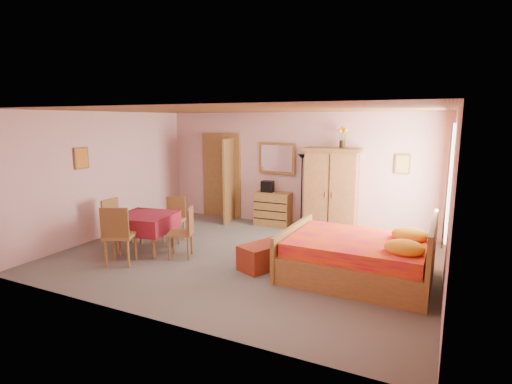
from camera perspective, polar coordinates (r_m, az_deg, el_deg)
The scene contains 23 objects.
floor at distance 7.27m, azimuth -1.76°, elevation -9.28°, with size 6.50×6.50×0.00m, color slate.
ceiling at distance 6.85m, azimuth -1.88°, elevation 11.68°, with size 6.50×6.50×0.00m, color brown.
wall_back at distance 9.21m, azimuth 5.41°, elevation 3.18°, with size 6.50×0.10×2.60m, color #E1A6A3.
wall_front at distance 4.91m, azimuth -15.48°, elevation -3.47°, with size 6.50×0.10×2.60m, color #E1A6A3.
wall_left at distance 8.91m, azimuth -20.71°, elevation 2.32°, with size 0.10×5.00×2.60m, color #E1A6A3.
wall_right at distance 6.17m, azimuth 26.01°, elevation -1.36°, with size 0.10×5.00×2.60m, color #E1A6A3.
doorway at distance 10.03m, azimuth -4.91°, elevation 2.19°, with size 1.06×0.12×2.15m, color #9E6B35.
window at distance 7.33m, azimuth 25.81°, elevation 1.55°, with size 0.08×1.40×1.95m, color white.
picture_left at distance 8.44m, azimuth -23.68°, elevation 4.45°, with size 0.04×0.32×0.42m, color orange.
picture_back at distance 8.62m, azimuth 20.20°, elevation 3.78°, with size 0.30×0.04×0.40m, color #D8BF59.
chest_of_drawers at distance 9.28m, azimuth 2.43°, elevation -2.44°, with size 0.82×0.41×0.78m, color #A27036.
wall_mirror at distance 9.28m, azimuth 3.00°, elevation 4.83°, with size 0.92×0.05×0.73m, color white.
stereo at distance 9.26m, azimuth 1.66°, elevation 0.81°, with size 0.27×0.20×0.26m, color black.
floor_lamp at distance 8.98m, azimuth 6.53°, elevation 0.03°, with size 0.22×0.22×1.69m, color black.
wardrobe at distance 8.68m, azimuth 10.70°, elevation 0.10°, with size 1.18×0.61×1.85m, color #A96B39.
sunflower_vase at distance 8.61m, azimuth 12.27°, elevation 7.66°, with size 0.18×0.18×0.45m, color yellow.
bed at distance 6.42m, azimuth 14.26°, elevation -7.44°, with size 2.22×1.75×1.03m, color red.
bench at distance 6.84m, azimuth 2.44°, elevation -8.72°, with size 0.46×1.24×0.41m, color maroon.
dining_table at distance 7.76m, azimuth -15.38°, elevation -5.63°, with size 0.97×0.97×0.71m, color maroon.
chair_south at distance 7.19m, azimuth -18.85°, elevation -5.78°, with size 0.46×0.46×1.02m, color #A07336.
chair_north at distance 8.22m, azimuth -11.72°, elevation -3.93°, with size 0.40×0.40×0.89m, color #AE773B.
chair_west at distance 8.29m, azimuth -19.15°, elevation -4.12°, with size 0.41×0.41×0.90m, color #A67538.
chair_east at distance 7.26m, azimuth -10.77°, elevation -5.72°, with size 0.41×0.41×0.91m, color #9A6734.
Camera 1 is at (3.17, -6.07, 2.44)m, focal length 28.00 mm.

